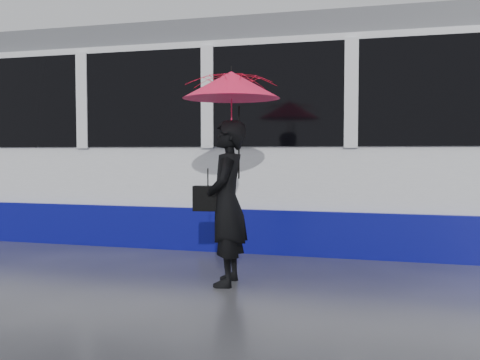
% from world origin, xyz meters
% --- Properties ---
extents(ground, '(90.00, 90.00, 0.00)m').
position_xyz_m(ground, '(0.00, 0.00, 0.00)').
color(ground, '#2B2C31').
rests_on(ground, ground).
extents(rails, '(34.00, 1.51, 0.02)m').
position_xyz_m(rails, '(0.00, 2.50, 0.01)').
color(rails, '#3F3D38').
rests_on(rails, ground).
extents(woman, '(0.50, 0.69, 1.76)m').
position_xyz_m(woman, '(-0.29, -0.50, 0.88)').
color(woman, black).
rests_on(woman, ground).
extents(umbrella, '(1.16, 1.16, 1.19)m').
position_xyz_m(umbrella, '(-0.24, -0.50, 1.93)').
color(umbrella, '#F91582').
rests_on(umbrella, ground).
extents(handbag, '(0.33, 0.18, 0.45)m').
position_xyz_m(handbag, '(-0.51, -0.48, 0.92)').
color(handbag, black).
rests_on(handbag, ground).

